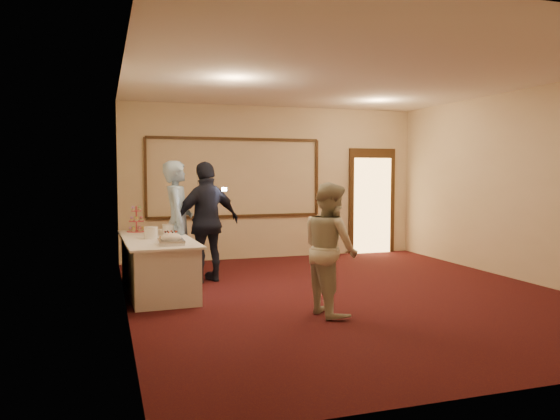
{
  "coord_description": "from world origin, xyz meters",
  "views": [
    {
      "loc": [
        -3.24,
        -6.88,
        1.71
      ],
      "look_at": [
        -0.77,
        0.73,
        1.15
      ],
      "focal_mm": 35.0,
      "sensor_mm": 36.0,
      "label": 1
    }
  ],
  "objects_px": {
    "plate_stack_a": "(151,233)",
    "tart": "(168,239)",
    "cupcake_stand": "(136,222)",
    "buffet_table": "(157,264)",
    "plate_stack_b": "(169,230)",
    "pavlova_tray": "(171,239)",
    "man": "(178,222)",
    "woman": "(330,249)",
    "guest": "(207,222)"
  },
  "relations": [
    {
      "from": "pavlova_tray",
      "to": "plate_stack_b",
      "type": "bearing_deg",
      "value": 85.1
    },
    {
      "from": "plate_stack_a",
      "to": "plate_stack_b",
      "type": "xyz_separation_m",
      "value": [
        0.29,
        0.36,
        -0.0
      ]
    },
    {
      "from": "man",
      "to": "cupcake_stand",
      "type": "bearing_deg",
      "value": 63.64
    },
    {
      "from": "plate_stack_a",
      "to": "tart",
      "type": "relative_size",
      "value": 0.69
    },
    {
      "from": "pavlova_tray",
      "to": "plate_stack_b",
      "type": "distance_m",
      "value": 1.11
    },
    {
      "from": "buffet_table",
      "to": "guest",
      "type": "bearing_deg",
      "value": 29.35
    },
    {
      "from": "tart",
      "to": "man",
      "type": "height_order",
      "value": "man"
    },
    {
      "from": "cupcake_stand",
      "to": "woman",
      "type": "relative_size",
      "value": 0.28
    },
    {
      "from": "tart",
      "to": "plate_stack_b",
      "type": "bearing_deg",
      "value": 83.22
    },
    {
      "from": "pavlova_tray",
      "to": "guest",
      "type": "relative_size",
      "value": 0.25
    },
    {
      "from": "buffet_table",
      "to": "pavlova_tray",
      "type": "bearing_deg",
      "value": -81.97
    },
    {
      "from": "cupcake_stand",
      "to": "plate_stack_a",
      "type": "xyz_separation_m",
      "value": [
        0.15,
        -0.94,
        -0.08
      ]
    },
    {
      "from": "man",
      "to": "tart",
      "type": "bearing_deg",
      "value": 175.55
    },
    {
      "from": "cupcake_stand",
      "to": "guest",
      "type": "xyz_separation_m",
      "value": [
        1.04,
        -0.45,
        0.01
      ]
    },
    {
      "from": "plate_stack_a",
      "to": "cupcake_stand",
      "type": "bearing_deg",
      "value": 98.74
    },
    {
      "from": "plate_stack_a",
      "to": "guest",
      "type": "height_order",
      "value": "guest"
    },
    {
      "from": "buffet_table",
      "to": "man",
      "type": "relative_size",
      "value": 1.3
    },
    {
      "from": "plate_stack_b",
      "to": "woman",
      "type": "relative_size",
      "value": 0.12
    },
    {
      "from": "man",
      "to": "woman",
      "type": "bearing_deg",
      "value": -136.08
    },
    {
      "from": "plate_stack_a",
      "to": "plate_stack_b",
      "type": "height_order",
      "value": "plate_stack_a"
    },
    {
      "from": "plate_stack_a",
      "to": "tart",
      "type": "height_order",
      "value": "plate_stack_a"
    },
    {
      "from": "buffet_table",
      "to": "plate_stack_b",
      "type": "bearing_deg",
      "value": 57.59
    },
    {
      "from": "buffet_table",
      "to": "woman",
      "type": "height_order",
      "value": "woman"
    },
    {
      "from": "guest",
      "to": "plate_stack_a",
      "type": "bearing_deg",
      "value": 9.86
    },
    {
      "from": "cupcake_stand",
      "to": "buffet_table",
      "type": "bearing_deg",
      "value": -75.99
    },
    {
      "from": "man",
      "to": "guest",
      "type": "distance_m",
      "value": 0.45
    },
    {
      "from": "cupcake_stand",
      "to": "woman",
      "type": "height_order",
      "value": "woman"
    },
    {
      "from": "cupcake_stand",
      "to": "guest",
      "type": "relative_size",
      "value": 0.24
    },
    {
      "from": "buffet_table",
      "to": "plate_stack_a",
      "type": "distance_m",
      "value": 0.47
    },
    {
      "from": "guest",
      "to": "pavlova_tray",
      "type": "bearing_deg",
      "value": 41.59
    },
    {
      "from": "tart",
      "to": "man",
      "type": "distance_m",
      "value": 0.86
    },
    {
      "from": "plate_stack_a",
      "to": "man",
      "type": "distance_m",
      "value": 0.66
    },
    {
      "from": "cupcake_stand",
      "to": "plate_stack_a",
      "type": "bearing_deg",
      "value": -81.26
    },
    {
      "from": "plate_stack_b",
      "to": "plate_stack_a",
      "type": "bearing_deg",
      "value": -128.66
    },
    {
      "from": "cupcake_stand",
      "to": "plate_stack_b",
      "type": "relative_size",
      "value": 2.35
    },
    {
      "from": "pavlova_tray",
      "to": "man",
      "type": "relative_size",
      "value": 0.25
    },
    {
      "from": "cupcake_stand",
      "to": "man",
      "type": "height_order",
      "value": "man"
    },
    {
      "from": "plate_stack_a",
      "to": "tart",
      "type": "xyz_separation_m",
      "value": [
        0.21,
        -0.33,
        -0.05
      ]
    },
    {
      "from": "buffet_table",
      "to": "guest",
      "type": "distance_m",
      "value": 1.08
    },
    {
      "from": "cupcake_stand",
      "to": "tart",
      "type": "xyz_separation_m",
      "value": [
        0.35,
        -1.28,
        -0.13
      ]
    },
    {
      "from": "pavlova_tray",
      "to": "tart",
      "type": "distance_m",
      "value": 0.42
    },
    {
      "from": "pavlova_tray",
      "to": "buffet_table",
      "type": "bearing_deg",
      "value": 98.03
    },
    {
      "from": "plate_stack_a",
      "to": "man",
      "type": "height_order",
      "value": "man"
    },
    {
      "from": "buffet_table",
      "to": "tart",
      "type": "height_order",
      "value": "tart"
    },
    {
      "from": "buffet_table",
      "to": "plate_stack_b",
      "type": "distance_m",
      "value": 0.6
    },
    {
      "from": "pavlova_tray",
      "to": "plate_stack_a",
      "type": "xyz_separation_m",
      "value": [
        -0.19,
        0.75,
        0.01
      ]
    },
    {
      "from": "buffet_table",
      "to": "cupcake_stand",
      "type": "distance_m",
      "value": 1.08
    },
    {
      "from": "buffet_table",
      "to": "tart",
      "type": "xyz_separation_m",
      "value": [
        0.12,
        -0.37,
        0.41
      ]
    },
    {
      "from": "plate_stack_a",
      "to": "man",
      "type": "xyz_separation_m",
      "value": [
        0.44,
        0.48,
        0.09
      ]
    },
    {
      "from": "buffet_table",
      "to": "plate_stack_b",
      "type": "xyz_separation_m",
      "value": [
        0.21,
        0.32,
        0.46
      ]
    }
  ]
}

